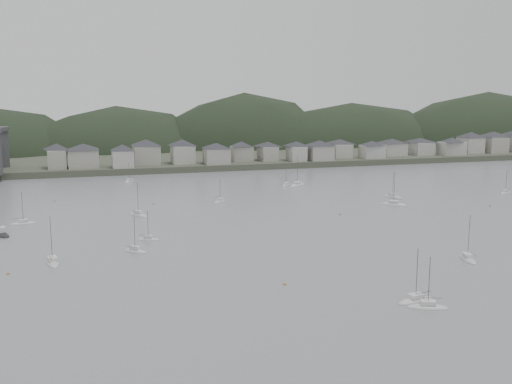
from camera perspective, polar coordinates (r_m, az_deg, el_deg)
name	(u,v)px	position (r m, az deg, el deg)	size (l,w,h in m)	color
ground	(357,278)	(128.13, 9.68, -8.08)	(900.00, 900.00, 0.00)	slate
far_shore_land	(164,146)	(409.59, -8.81, 4.34)	(900.00, 250.00, 3.00)	#383D2D
forested_ridge	(177,169)	(386.51, -7.53, 2.15)	(851.55, 103.94, 102.57)	black
waterfront_town	(290,149)	(312.36, 3.25, 4.13)	(451.48, 28.46, 12.92)	#9A978C
moored_fleet	(190,221)	(179.35, -6.37, -2.81)	(246.24, 175.88, 13.27)	#BCBCB7
motor_launch_far	(1,234)	(176.02, -23.24, -3.75)	(6.61, 8.99, 4.03)	black
mooring_buoys	(262,229)	(168.64, 0.54, -3.56)	(149.72, 124.22, 0.70)	#C48641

